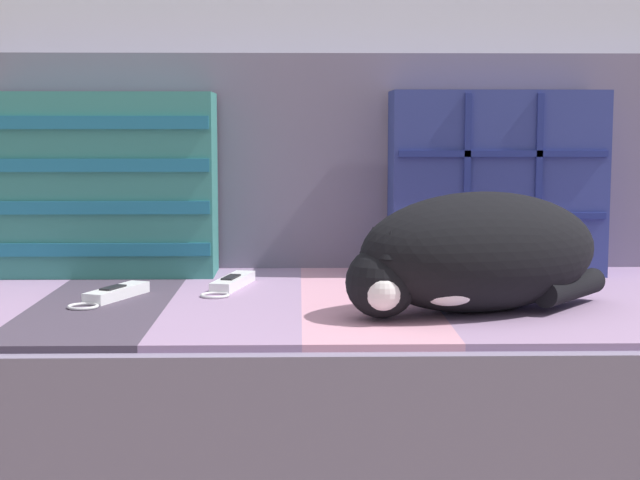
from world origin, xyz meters
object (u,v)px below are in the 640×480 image
(sleeping_cat, at_px, (473,256))
(game_remote_near, at_px, (232,283))
(game_remote_far, at_px, (114,294))
(throw_pillow_quilted, at_px, (496,183))
(throw_pillow_striped, at_px, (100,184))
(couch, at_px, (425,405))

(sleeping_cat, relative_size, game_remote_near, 2.11)
(sleeping_cat, distance_m, game_remote_far, 0.59)
(throw_pillow_quilted, bearing_deg, throw_pillow_striped, -179.96)
(game_remote_near, relative_size, game_remote_far, 1.08)
(throw_pillow_quilted, height_order, sleeping_cat, throw_pillow_quilted)
(couch, distance_m, throw_pillow_striped, 0.73)
(throw_pillow_striped, bearing_deg, sleeping_cat, -31.80)
(throw_pillow_quilted, height_order, throw_pillow_striped, throw_pillow_quilted)
(throw_pillow_striped, bearing_deg, game_remote_near, -31.94)
(couch, bearing_deg, sleeping_cat, -75.32)
(sleeping_cat, height_order, game_remote_near, sleeping_cat)
(couch, height_order, throw_pillow_striped, throw_pillow_striped)
(game_remote_far, bearing_deg, game_remote_near, 30.21)
(throw_pillow_quilted, height_order, game_remote_far, throw_pillow_quilted)
(throw_pillow_quilted, xyz_separation_m, game_remote_far, (-0.68, -0.27, -0.17))
(throw_pillow_quilted, relative_size, sleeping_cat, 0.91)
(throw_pillow_striped, height_order, sleeping_cat, throw_pillow_striped)
(throw_pillow_quilted, relative_size, game_remote_near, 1.92)
(sleeping_cat, bearing_deg, couch, 104.68)
(game_remote_near, bearing_deg, sleeping_cat, -31.71)
(sleeping_cat, xyz_separation_m, game_remote_near, (-0.38, 0.24, -0.08))
(throw_pillow_quilted, xyz_separation_m, sleeping_cat, (-0.11, -0.40, -0.09))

